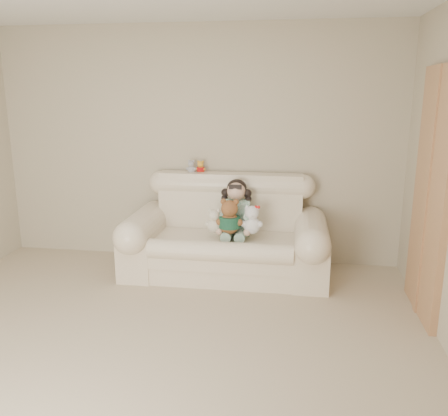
# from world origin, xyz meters

# --- Properties ---
(floor) EXTENTS (5.00, 5.00, 0.00)m
(floor) POSITION_xyz_m (0.00, 0.00, 0.00)
(floor) COLOR gray
(floor) RESTS_ON ground
(wall_back) EXTENTS (4.50, 0.00, 4.50)m
(wall_back) POSITION_xyz_m (0.00, 2.50, 1.30)
(wall_back) COLOR #B8AF92
(wall_back) RESTS_ON ground
(sofa) EXTENTS (2.10, 0.95, 1.03)m
(sofa) POSITION_xyz_m (0.40, 2.00, 0.52)
(sofa) COLOR #FDF1CC
(sofa) RESTS_ON floor
(door_panel) EXTENTS (0.06, 0.90, 2.10)m
(door_panel) POSITION_xyz_m (2.22, 1.40, 1.05)
(door_panel) COLOR #B5774D
(door_panel) RESTS_ON floor
(seated_child) EXTENTS (0.42, 0.49, 0.60)m
(seated_child) POSITION_xyz_m (0.50, 2.08, 0.72)
(seated_child) COLOR #246C4A
(seated_child) RESTS_ON sofa
(brown_teddy) EXTENTS (0.30, 0.25, 0.42)m
(brown_teddy) POSITION_xyz_m (0.46, 1.85, 0.71)
(brown_teddy) COLOR brown
(brown_teddy) RESTS_ON sofa
(white_cat) EXTENTS (0.25, 0.21, 0.35)m
(white_cat) POSITION_xyz_m (0.68, 1.88, 0.68)
(white_cat) COLOR white
(white_cat) RESTS_ON sofa
(cream_teddy) EXTENTS (0.21, 0.18, 0.29)m
(cream_teddy) POSITION_xyz_m (0.30, 1.86, 0.65)
(cream_teddy) COLOR beige
(cream_teddy) RESTS_ON sofa
(yellow_mini_bear) EXTENTS (0.12, 0.10, 0.17)m
(yellow_mini_bear) POSITION_xyz_m (0.07, 2.38, 1.09)
(yellow_mini_bear) COLOR yellow
(yellow_mini_bear) RESTS_ON sofa
(grey_mini_plush) EXTENTS (0.13, 0.11, 0.18)m
(grey_mini_plush) POSITION_xyz_m (-0.04, 2.37, 1.10)
(grey_mini_plush) COLOR #B6B6BD
(grey_mini_plush) RESTS_ON sofa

